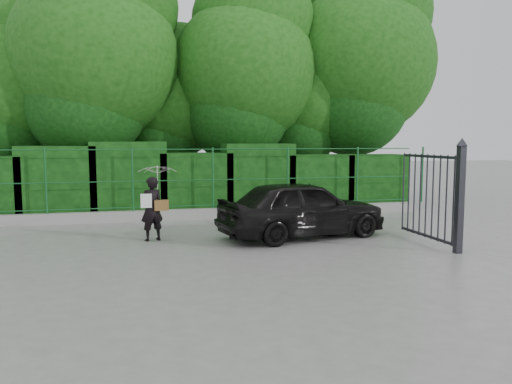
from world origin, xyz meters
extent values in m
plane|color=gray|center=(0.00, 0.00, 0.00)|extent=(80.00, 80.00, 0.00)
cube|color=#9E9E99|center=(0.00, 4.50, 0.15)|extent=(14.00, 0.25, 0.30)
cylinder|color=#155324|center=(-4.20, 4.50, 1.20)|extent=(0.06, 0.06, 1.80)
cylinder|color=#155324|center=(-1.90, 4.50, 1.20)|extent=(0.06, 0.06, 1.80)
cylinder|color=#155324|center=(0.40, 4.50, 1.20)|extent=(0.06, 0.06, 1.80)
cylinder|color=#155324|center=(2.70, 4.50, 1.20)|extent=(0.06, 0.06, 1.80)
cylinder|color=#155324|center=(5.00, 4.50, 1.20)|extent=(0.06, 0.06, 1.80)
cylinder|color=#155324|center=(7.30, 4.50, 1.20)|extent=(0.06, 0.06, 1.80)
cylinder|color=#155324|center=(0.00, 4.50, 0.40)|extent=(13.60, 0.03, 0.03)
cylinder|color=#155324|center=(0.00, 4.50, 1.15)|extent=(13.60, 0.03, 0.03)
cylinder|color=#155324|center=(0.00, 4.50, 2.05)|extent=(13.60, 0.03, 0.03)
cube|color=black|center=(-4.00, 5.50, 1.07)|extent=(2.20, 1.20, 2.15)
cube|color=black|center=(-2.00, 5.50, 1.13)|extent=(2.20, 1.20, 2.27)
cube|color=black|center=(0.00, 5.50, 0.96)|extent=(2.20, 1.20, 1.92)
cube|color=black|center=(2.00, 5.50, 1.10)|extent=(2.20, 1.20, 2.20)
cube|color=black|center=(4.00, 5.50, 0.92)|extent=(2.20, 1.20, 1.84)
cube|color=black|center=(6.00, 5.50, 0.92)|extent=(2.20, 1.20, 1.83)
cylinder|color=black|center=(-5.50, 8.00, 1.88)|extent=(0.36, 0.36, 3.75)
sphere|color=#14470F|center=(-5.50, 8.00, 4.12)|extent=(4.50, 4.50, 4.50)
cylinder|color=black|center=(-3.00, 7.20, 2.25)|extent=(0.36, 0.36, 4.50)
sphere|color=#14470F|center=(-3.00, 7.20, 4.95)|extent=(5.40, 5.40, 5.40)
cylinder|color=black|center=(-0.50, 8.50, 1.62)|extent=(0.36, 0.36, 3.25)
sphere|color=#14470F|center=(-0.50, 8.50, 3.58)|extent=(3.90, 3.90, 3.90)
cylinder|color=black|center=(2.00, 7.50, 2.12)|extent=(0.36, 0.36, 4.25)
sphere|color=#14470F|center=(2.00, 7.50, 4.68)|extent=(5.10, 5.10, 5.10)
cylinder|color=black|center=(4.50, 8.20, 1.75)|extent=(0.36, 0.36, 3.50)
sphere|color=#14470F|center=(4.50, 8.20, 3.85)|extent=(4.20, 4.20, 4.20)
cylinder|color=black|center=(6.50, 7.80, 2.38)|extent=(0.36, 0.36, 4.75)
sphere|color=#14470F|center=(6.50, 7.80, 5.23)|extent=(5.70, 5.70, 5.70)
cube|color=#26262D|center=(4.60, -1.20, 1.10)|extent=(0.14, 0.14, 2.20)
cone|color=#26262D|center=(4.60, -1.20, 2.28)|extent=(0.22, 0.22, 0.16)
cube|color=#26262D|center=(4.60, -0.05, 0.15)|extent=(0.05, 2.00, 0.06)
cube|color=#26262D|center=(4.60, -0.05, 1.95)|extent=(0.05, 2.00, 0.06)
cylinder|color=#26262D|center=(4.60, -1.00, 1.05)|extent=(0.04, 0.04, 1.90)
cylinder|color=#26262D|center=(4.60, -0.75, 1.05)|extent=(0.04, 0.04, 1.90)
cylinder|color=#26262D|center=(4.60, -0.50, 1.05)|extent=(0.04, 0.04, 1.90)
cylinder|color=#26262D|center=(4.60, -0.25, 1.05)|extent=(0.04, 0.04, 1.90)
cylinder|color=#26262D|center=(4.60, 0.00, 1.05)|extent=(0.04, 0.04, 1.90)
cylinder|color=#26262D|center=(4.60, 0.25, 1.05)|extent=(0.04, 0.04, 1.90)
cylinder|color=#26262D|center=(4.60, 0.50, 1.05)|extent=(0.04, 0.04, 1.90)
cylinder|color=#26262D|center=(4.60, 0.75, 1.05)|extent=(0.04, 0.04, 1.90)
cylinder|color=#26262D|center=(4.60, 1.00, 1.05)|extent=(0.04, 0.04, 1.90)
imported|color=black|center=(-1.47, 1.58, 0.74)|extent=(0.63, 0.52, 1.48)
imported|color=silver|center=(-1.32, 1.63, 1.33)|extent=(0.92, 0.93, 0.84)
cube|color=brown|center=(-1.25, 1.50, 0.83)|extent=(0.32, 0.15, 0.24)
cube|color=white|center=(-1.59, 1.46, 0.94)|extent=(0.25, 0.02, 0.32)
imported|color=black|center=(2.04, 1.19, 0.69)|extent=(4.31, 2.43, 1.38)
camera|label=1|loc=(-1.81, -10.02, 2.31)|focal=35.00mm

